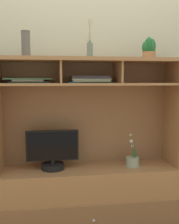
{
  "coord_description": "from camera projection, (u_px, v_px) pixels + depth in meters",
  "views": [
    {
      "loc": [
        -0.36,
        -2.36,
        1.27
      ],
      "look_at": [
        0.0,
        0.0,
        0.99
      ],
      "focal_mm": 45.56,
      "sensor_mm": 36.0,
      "label": 1
    }
  ],
  "objects": [
    {
      "name": "magazine_stack_left",
      "position": [
        28.0,
        80.0,
        2.33
      ],
      "size": [
        0.4,
        0.25,
        0.04
      ],
      "color": "#273D3B",
      "rests_on": "media_console"
    },
    {
      "name": "ceramic_vase",
      "position": [
        26.0,
        44.0,
        2.26
      ],
      "size": [
        0.07,
        0.07,
        0.21
      ],
      "color": "#5C5752",
      "rests_on": "media_console"
    },
    {
      "name": "media_console",
      "position": [
        89.0,
        175.0,
        2.47
      ],
      "size": [
        1.58,
        0.45,
        1.44
      ],
      "color": "#A27149",
      "rests_on": "ground"
    },
    {
      "name": "tv_monitor",
      "position": [
        52.0,
        152.0,
        2.39
      ],
      "size": [
        0.44,
        0.19,
        0.33
      ],
      "color": "black",
      "rests_on": "media_console"
    },
    {
      "name": "back_wall",
      "position": [
        86.0,
        65.0,
        2.59
      ],
      "size": [
        6.0,
        0.02,
        2.8
      ],
      "primitive_type": "cube",
      "color": "beige",
      "rests_on": "ground"
    },
    {
      "name": "diffuser_bottle",
      "position": [
        90.0,
        50.0,
        2.32
      ],
      "size": [
        0.05,
        0.05,
        0.31
      ],
      "color": "slate",
      "rests_on": "media_console"
    },
    {
      "name": "potted_orchid",
      "position": [
        132.0,
        161.0,
        2.49
      ],
      "size": [
        0.13,
        0.13,
        0.28
      ],
      "color": "#949F8A",
      "rests_on": "media_console"
    },
    {
      "name": "floor_plane",
      "position": [
        90.0,
        224.0,
        2.52
      ],
      "size": [
        6.0,
        6.0,
        0.02
      ],
      "primitive_type": "cube",
      "color": "brown",
      "rests_on": "ground"
    },
    {
      "name": "potted_succulent",
      "position": [
        149.0,
        49.0,
        2.42
      ],
      "size": [
        0.13,
        0.13,
        0.18
      ],
      "color": "#AB7248",
      "rests_on": "media_console"
    },
    {
      "name": "magazine_stack_centre",
      "position": [
        90.0,
        80.0,
        2.39
      ],
      "size": [
        0.39,
        0.22,
        0.06
      ],
      "color": "#225776",
      "rests_on": "media_console"
    }
  ]
}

